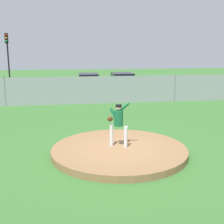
{
  "coord_description": "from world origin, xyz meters",
  "views": [
    {
      "loc": [
        -1.76,
        -9.75,
        3.66
      ],
      "look_at": [
        -0.07,
        1.24,
        1.27
      ],
      "focal_mm": 46.66,
      "sensor_mm": 36.0,
      "label": 1
    }
  ],
  "objects_px": {
    "baseball": "(126,141)",
    "parked_car_teal": "(122,83)",
    "pitcher_youth": "(118,121)",
    "parked_car_burgundy": "(89,84)",
    "traffic_light_near": "(8,51)"
  },
  "relations": [
    {
      "from": "parked_car_teal",
      "to": "traffic_light_near",
      "type": "height_order",
      "value": "traffic_light_near"
    },
    {
      "from": "baseball",
      "to": "parked_car_burgundy",
      "type": "distance_m",
      "value": 14.41
    },
    {
      "from": "traffic_light_near",
      "to": "baseball",
      "type": "bearing_deg",
      "value": -67.66
    },
    {
      "from": "baseball",
      "to": "traffic_light_near",
      "type": "xyz_separation_m",
      "value": [
        -7.53,
        18.32,
        3.23
      ]
    },
    {
      "from": "baseball",
      "to": "parked_car_burgundy",
      "type": "bearing_deg",
      "value": 91.42
    },
    {
      "from": "baseball",
      "to": "parked_car_teal",
      "type": "xyz_separation_m",
      "value": [
        2.52,
        14.14,
        0.55
      ]
    },
    {
      "from": "pitcher_youth",
      "to": "parked_car_burgundy",
      "type": "distance_m",
      "value": 14.88
    },
    {
      "from": "parked_car_burgundy",
      "to": "parked_car_teal",
      "type": "relative_size",
      "value": 0.95
    },
    {
      "from": "pitcher_youth",
      "to": "traffic_light_near",
      "type": "distance_m",
      "value": 20.24
    },
    {
      "from": "parked_car_teal",
      "to": "traffic_light_near",
      "type": "relative_size",
      "value": 0.83
    },
    {
      "from": "pitcher_youth",
      "to": "parked_car_teal",
      "type": "relative_size",
      "value": 0.38
    },
    {
      "from": "baseball",
      "to": "parked_car_teal",
      "type": "bearing_deg",
      "value": 79.89
    },
    {
      "from": "parked_car_burgundy",
      "to": "parked_car_teal",
      "type": "xyz_separation_m",
      "value": [
        2.88,
        -0.25,
        0.02
      ]
    },
    {
      "from": "pitcher_youth",
      "to": "parked_car_burgundy",
      "type": "bearing_deg",
      "value": 89.86
    },
    {
      "from": "pitcher_youth",
      "to": "parked_car_burgundy",
      "type": "xyz_separation_m",
      "value": [
        0.04,
        14.87,
        -0.39
      ]
    }
  ]
}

